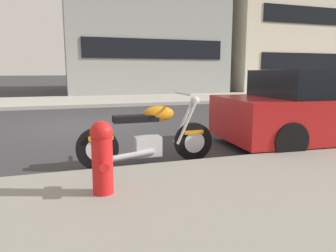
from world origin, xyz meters
name	(u,v)px	position (x,y,z in m)	size (l,w,h in m)	color
ground_plane	(88,126)	(0.00, 0.00, 0.00)	(260.00, 260.00, 0.00)	#333335
sidewalk_far_curb	(290,95)	(12.00, 6.79, 0.07)	(120.00, 5.00, 0.14)	#ADA89E
parking_stall_stripe	(104,163)	(0.00, -3.69, 0.00)	(0.12, 2.20, 0.01)	silver
parked_motorcycle	(149,138)	(0.66, -3.97, 0.42)	(2.14, 0.62, 1.11)	black
parked_car_behind_motorcycle	(324,109)	(4.33, -3.62, 0.69)	(4.31, 2.12, 1.45)	#AD1919
fire_hydrant	(102,155)	(-0.19, -5.30, 0.55)	(0.24, 0.36, 0.78)	red
townhouse_mid_block	(133,6)	(4.46, 14.98, 6.14)	(9.69, 11.85, 12.29)	#939993
townhouse_corner_block	(283,32)	(17.51, 14.99, 4.79)	(14.37, 11.88, 9.59)	beige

